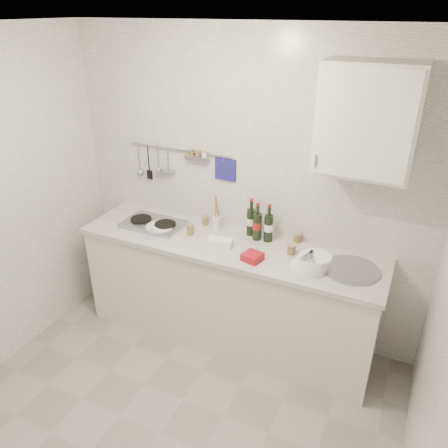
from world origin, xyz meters
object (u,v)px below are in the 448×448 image
(wall_cabinet, at_px, (368,120))
(plate_stack_hob, at_px, (159,228))
(utensil_crock, at_px, (216,221))
(plate_stack_sink, at_px, (312,262))
(wine_bottles, at_px, (259,221))

(wall_cabinet, bearing_deg, plate_stack_hob, -173.58)
(utensil_crock, bearing_deg, wall_cabinet, -2.87)
(plate_stack_sink, height_order, wine_bottles, wine_bottles)
(wine_bottles, bearing_deg, plate_stack_sink, -27.57)
(wall_cabinet, xyz_separation_m, utensil_crock, (-1.09, 0.05, -0.96))
(wall_cabinet, relative_size, plate_stack_hob, 2.83)
(plate_stack_hob, relative_size, plate_stack_sink, 0.87)
(wall_cabinet, distance_m, plate_stack_sink, 1.02)
(plate_stack_sink, xyz_separation_m, utensil_crock, (-0.88, 0.26, 0.02))
(plate_stack_hob, distance_m, plate_stack_sink, 1.30)
(wall_cabinet, height_order, utensil_crock, wall_cabinet)
(plate_stack_sink, distance_m, wine_bottles, 0.58)
(wall_cabinet, distance_m, utensil_crock, 1.45)
(plate_stack_hob, bearing_deg, plate_stack_sink, -1.72)
(wall_cabinet, xyz_separation_m, plate_stack_hob, (-1.51, -0.17, -1.01))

